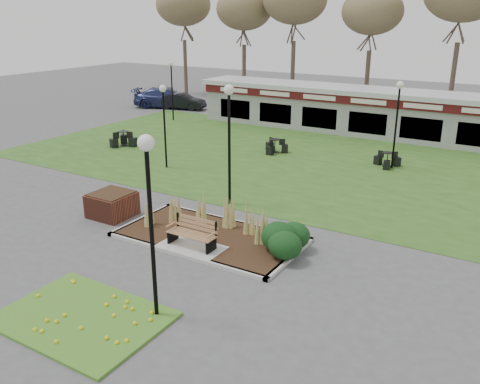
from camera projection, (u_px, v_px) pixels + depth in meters
The scene contains 18 objects.
ground at pixel (189, 251), 16.73m from camera, with size 100.00×100.00×0.00m, color #515154.
lawn at pixel (327, 164), 26.42m from camera, with size 34.00×16.00×0.02m, color #2D5A1C.
flower_bed at pixel (82, 317), 12.99m from camera, with size 4.20×3.00×0.16m.
planting_bed at pixel (243, 235), 17.08m from camera, with size 6.75×3.40×1.27m.
park_bench at pixel (193, 232), 16.73m from camera, with size 1.70×0.66×0.93m.
brick_planter at pixel (112, 204), 19.52m from camera, with size 1.50×1.50×0.95m.
food_pavilion at pixel (375, 112), 32.37m from camera, with size 24.60×3.40×2.90m.
lamp_post_near_left at pixel (229, 119), 19.70m from camera, with size 0.40×0.40×4.86m.
lamp_post_near_right at pixel (149, 188), 11.98m from camera, with size 0.40×0.40×4.81m.
lamp_post_mid_left at pixel (164, 108), 24.80m from camera, with size 0.35×0.35×4.16m.
lamp_post_mid_right at pixel (398, 106), 24.63m from camera, with size 0.36×0.36×4.36m.
lamp_post_far_left at pixel (172, 77), 36.25m from camera, with size 0.35×0.35×4.23m.
bistro_set_a at pixel (124, 141), 29.93m from camera, with size 1.53×1.58×0.85m.
bistro_set_b at pixel (387, 162), 25.86m from camera, with size 1.34×1.33×0.73m.
bistro_set_c at pixel (275, 148), 28.47m from camera, with size 1.43×1.25×0.76m.
car_silver at pixel (165, 94), 44.23m from camera, with size 1.81×4.50×1.53m, color #A2A2A6.
car_black at pixel (182, 101), 41.37m from camera, with size 1.34×3.85×1.27m, color black.
car_blue at pixel (166, 98), 42.12m from camera, with size 2.18×5.37×1.56m, color navy.
Camera 1 is at (9.24, -12.09, 7.41)m, focal length 38.00 mm.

